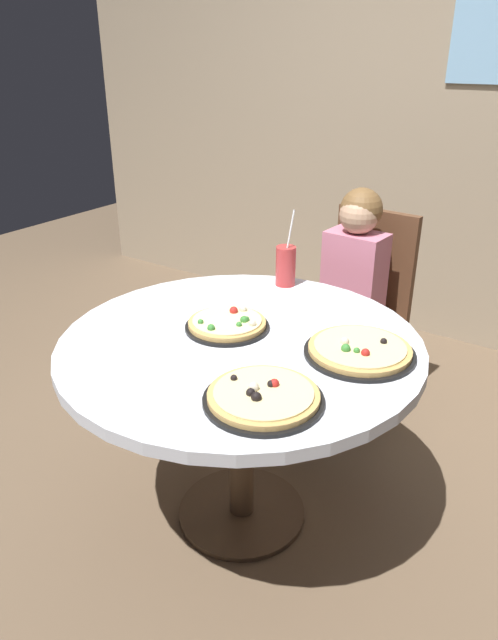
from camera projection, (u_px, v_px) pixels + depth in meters
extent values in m
plane|color=brown|center=(242.00, 513.00, 2.22)|extent=(8.00, 8.00, 0.00)
cube|color=gray|center=(451.00, 83.00, 3.10)|extent=(5.20, 0.12, 2.90)
cylinder|color=silver|center=(241.00, 344.00, 1.91)|extent=(1.20, 1.20, 0.04)
cylinder|color=#4C3826|center=(241.00, 435.00, 2.06)|extent=(0.09, 0.09, 0.69)
cylinder|color=#4C3826|center=(242.00, 511.00, 2.21)|extent=(0.48, 0.48, 0.02)
cube|color=brown|center=(352.00, 326.00, 2.72)|extent=(0.43, 0.43, 0.04)
cube|color=brown|center=(374.00, 264.00, 2.74)|extent=(0.40, 0.07, 0.52)
cylinder|color=brown|center=(300.00, 371.00, 2.79)|extent=(0.04, 0.04, 0.41)
cylinder|color=brown|center=(363.00, 394.00, 2.60)|extent=(0.04, 0.04, 0.41)
cylinder|color=brown|center=(336.00, 345.00, 3.04)|extent=(0.04, 0.04, 0.41)
cylinder|color=brown|center=(396.00, 365.00, 2.85)|extent=(0.04, 0.04, 0.41)
cube|color=#3F4766|center=(332.00, 377.00, 2.70)|extent=(0.26, 0.34, 0.45)
cube|color=#CC728C|center=(354.00, 280.00, 2.61)|extent=(0.27, 0.18, 0.44)
sphere|color=tan|center=(359.00, 215.00, 2.48)|extent=(0.17, 0.17, 0.17)
sphere|color=brown|center=(362.00, 209.00, 2.48)|extent=(0.18, 0.18, 0.18)
cylinder|color=black|center=(227.00, 327.00, 1.97)|extent=(0.29, 0.29, 0.01)
cylinder|color=tan|center=(227.00, 323.00, 1.96)|extent=(0.26, 0.26, 0.02)
cylinder|color=beige|center=(227.00, 320.00, 1.96)|extent=(0.24, 0.24, 0.01)
sphere|color=beige|center=(243.00, 309.00, 2.02)|extent=(0.03, 0.03, 0.03)
sphere|color=#387F33|center=(211.00, 328.00, 1.89)|extent=(0.03, 0.03, 0.03)
sphere|color=#387F33|center=(201.00, 322.00, 1.93)|extent=(0.02, 0.02, 0.02)
sphere|color=#B2231E|center=(234.00, 311.00, 2.01)|extent=(0.03, 0.03, 0.03)
sphere|color=#387F33|center=(244.00, 320.00, 1.94)|extent=(0.03, 0.03, 0.03)
sphere|color=#387F33|center=(239.00, 325.00, 1.91)|extent=(0.02, 0.02, 0.02)
sphere|color=#387F33|center=(246.00, 319.00, 1.95)|extent=(0.02, 0.02, 0.02)
sphere|color=beige|center=(252.00, 323.00, 1.92)|extent=(0.03, 0.03, 0.03)
cylinder|color=black|center=(263.00, 400.00, 1.56)|extent=(0.33, 0.33, 0.01)
cylinder|color=tan|center=(263.00, 396.00, 1.55)|extent=(0.31, 0.31, 0.02)
cylinder|color=beige|center=(264.00, 392.00, 1.55)|extent=(0.27, 0.27, 0.01)
sphere|color=black|center=(256.00, 397.00, 1.51)|extent=(0.03, 0.03, 0.03)
sphere|color=beige|center=(254.00, 387.00, 1.55)|extent=(0.03, 0.03, 0.03)
sphere|color=black|center=(234.00, 378.00, 1.60)|extent=(0.02, 0.02, 0.02)
sphere|color=#B2231E|center=(274.00, 383.00, 1.57)|extent=(0.03, 0.03, 0.03)
sphere|color=black|center=(251.00, 393.00, 1.53)|extent=(0.03, 0.03, 0.03)
sphere|color=black|center=(271.00, 384.00, 1.57)|extent=(0.02, 0.02, 0.02)
cylinder|color=black|center=(359.00, 353.00, 1.80)|extent=(0.35, 0.35, 0.01)
cylinder|color=tan|center=(360.00, 349.00, 1.79)|extent=(0.32, 0.32, 0.02)
cylinder|color=beige|center=(360.00, 346.00, 1.79)|extent=(0.29, 0.29, 0.01)
sphere|color=#387F33|center=(357.00, 351.00, 1.75)|extent=(0.02, 0.02, 0.02)
sphere|color=beige|center=(345.00, 341.00, 1.80)|extent=(0.03, 0.03, 0.03)
sphere|color=#387F33|center=(346.00, 348.00, 1.76)|extent=(0.03, 0.03, 0.03)
sphere|color=black|center=(384.00, 341.00, 1.80)|extent=(0.02, 0.02, 0.02)
sphere|color=#B2231E|center=(365.00, 353.00, 1.73)|extent=(0.03, 0.03, 0.03)
cylinder|color=#B73333|center=(286.00, 266.00, 2.30)|extent=(0.08, 0.08, 0.16)
cylinder|color=white|center=(289.00, 238.00, 2.25)|extent=(0.02, 0.05, 0.22)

